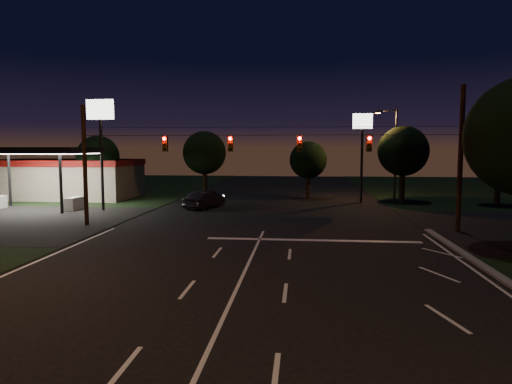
# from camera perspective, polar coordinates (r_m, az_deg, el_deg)

# --- Properties ---
(ground) EXTENTS (140.00, 140.00, 0.00)m
(ground) POSITION_cam_1_polar(r_m,az_deg,el_deg) (15.11, -3.68, -14.55)
(ground) COLOR black
(ground) RESTS_ON ground
(stop_bar) EXTENTS (12.00, 0.50, 0.01)m
(stop_bar) POSITION_cam_1_polar(r_m,az_deg,el_deg) (26.03, 7.09, -6.00)
(stop_bar) COLOR silver
(stop_bar) RESTS_ON ground
(utility_pole_right) EXTENTS (0.30, 0.30, 9.00)m
(utility_pole_right) POSITION_cam_1_polar(r_m,az_deg,el_deg) (31.00, 23.86, -4.58)
(utility_pole_right) COLOR black
(utility_pole_right) RESTS_ON ground
(utility_pole_left) EXTENTS (0.28, 0.28, 8.00)m
(utility_pole_left) POSITION_cam_1_polar(r_m,az_deg,el_deg) (32.77, -20.37, -3.93)
(utility_pole_left) COLOR black
(utility_pole_left) RESTS_ON ground
(signal_span) EXTENTS (24.00, 0.40, 1.56)m
(signal_span) POSITION_cam_1_polar(r_m,az_deg,el_deg) (29.06, 1.10, 6.15)
(signal_span) COLOR black
(signal_span) RESTS_ON ground
(gas_station) EXTENTS (14.20, 16.10, 5.25)m
(gas_station) POSITION_cam_1_polar(r_m,az_deg,el_deg) (50.64, -22.85, 1.92)
(gas_station) COLOR gray
(gas_station) RESTS_ON ground
(pole_sign_left_near) EXTENTS (2.20, 0.30, 9.10)m
(pole_sign_left_near) POSITION_cam_1_polar(r_m,az_deg,el_deg) (39.58, -18.85, 7.83)
(pole_sign_left_near) COLOR black
(pole_sign_left_near) RESTS_ON ground
(pole_sign_right) EXTENTS (1.80, 0.30, 8.40)m
(pole_sign_right) POSITION_cam_1_polar(r_m,az_deg,el_deg) (44.37, 13.14, 6.74)
(pole_sign_right) COLOR black
(pole_sign_right) RESTS_ON ground
(street_light_right_far) EXTENTS (2.20, 0.35, 9.00)m
(street_light_right_far) POSITION_cam_1_polar(r_m,az_deg,el_deg) (46.85, 16.75, 5.36)
(street_light_right_far) COLOR black
(street_light_right_far) RESTS_ON ground
(tree_far_a) EXTENTS (4.20, 4.20, 6.42)m
(tree_far_a) POSITION_cam_1_polar(r_m,az_deg,el_deg) (48.58, -19.06, 4.13)
(tree_far_a) COLOR black
(tree_far_a) RESTS_ON ground
(tree_far_b) EXTENTS (4.60, 4.60, 6.98)m
(tree_far_b) POSITION_cam_1_polar(r_m,az_deg,el_deg) (49.22, -6.40, 4.82)
(tree_far_b) COLOR black
(tree_far_b) RESTS_ON ground
(tree_far_c) EXTENTS (3.80, 3.80, 5.86)m
(tree_far_c) POSITION_cam_1_polar(r_m,az_deg,el_deg) (47.12, 6.56, 3.93)
(tree_far_c) COLOR black
(tree_far_c) RESTS_ON ground
(tree_far_d) EXTENTS (4.80, 4.80, 7.30)m
(tree_far_d) POSITION_cam_1_polar(r_m,az_deg,el_deg) (46.16, 17.90, 4.81)
(tree_far_d) COLOR black
(tree_far_d) RESTS_ON ground
(tree_far_e) EXTENTS (4.00, 4.00, 6.18)m
(tree_far_e) POSITION_cam_1_polar(r_m,az_deg,el_deg) (46.60, 28.07, 3.56)
(tree_far_e) COLOR black
(tree_far_e) RESTS_ON ground
(car_oncoming_a) EXTENTS (2.90, 4.64, 1.47)m
(car_oncoming_a) POSITION_cam_1_polar(r_m,az_deg,el_deg) (41.15, -6.06, -0.71)
(car_oncoming_a) COLOR black
(car_oncoming_a) RESTS_ON ground
(car_oncoming_b) EXTENTS (2.74, 4.70, 1.47)m
(car_oncoming_b) POSITION_cam_1_polar(r_m,az_deg,el_deg) (39.41, -6.60, -1.00)
(car_oncoming_b) COLOR black
(car_oncoming_b) RESTS_ON ground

